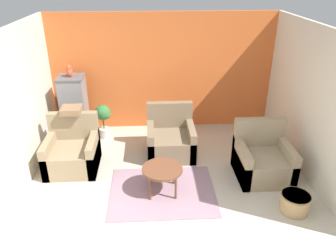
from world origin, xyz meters
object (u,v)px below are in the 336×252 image
object	(u,v)px
armchair_right	(262,160)
parrot	(70,71)
coffee_table	(162,171)
armchair_middle	(171,140)
wicker_basket	(295,202)
potted_plant	(103,117)
armchair_left	(73,153)
birdcage	(75,109)

from	to	relation	value
armchair_right	parrot	xyz separation A→B (m)	(-3.36, 1.57, 1.13)
coffee_table	parrot	bearing A→B (deg)	130.61
armchair_middle	parrot	world-z (taller)	parrot
wicker_basket	potted_plant	bearing A→B (deg)	140.48
armchair_right	parrot	distance (m)	3.88
armchair_left	armchair_middle	xyz separation A→B (m)	(1.73, 0.37, 0.00)
armchair_left	parrot	size ratio (longest dim) A/B	3.83
armchair_right	birdcage	world-z (taller)	birdcage
armchair_middle	birdcage	distance (m)	2.05
armchair_left	parrot	world-z (taller)	parrot
armchair_right	parrot	bearing A→B (deg)	154.92
birdcage	armchair_middle	bearing A→B (deg)	-21.94
armchair_left	wicker_basket	xyz separation A→B (m)	(3.40, -1.38, -0.13)
armchair_left	armchair_right	xyz separation A→B (m)	(3.22, -0.44, 0.00)
potted_plant	armchair_right	bearing A→B (deg)	-28.68
armchair_right	wicker_basket	world-z (taller)	armchair_right
wicker_basket	birdcage	bearing A→B (deg)	144.76
parrot	wicker_basket	distance (m)	4.52
coffee_table	wicker_basket	bearing A→B (deg)	-16.66
coffee_table	parrot	xyz separation A→B (m)	(-1.67, 1.95, 1.02)
armchair_left	wicker_basket	distance (m)	3.67
birdcage	potted_plant	bearing A→B (deg)	-3.41
coffee_table	armchair_middle	bearing A→B (deg)	80.09
coffee_table	wicker_basket	xyz separation A→B (m)	(1.88, -0.56, -0.24)
birdcage	wicker_basket	bearing A→B (deg)	-35.24
coffee_table	parrot	distance (m)	2.76
armchair_right	armchair_middle	distance (m)	1.69
armchair_left	parrot	xyz separation A→B (m)	(-0.14, 1.13, 1.13)
potted_plant	wicker_basket	xyz separation A→B (m)	(3.00, -2.47, -0.30)
wicker_basket	parrot	bearing A→B (deg)	144.74
coffee_table	potted_plant	world-z (taller)	potted_plant
armchair_middle	wicker_basket	world-z (taller)	armchair_middle
armchair_left	birdcage	world-z (taller)	birdcage
armchair_left	birdcage	size ratio (longest dim) A/B	0.70
armchair_middle	wicker_basket	xyz separation A→B (m)	(1.67, -1.75, -0.13)
armchair_right	wicker_basket	size ratio (longest dim) A/B	2.17
armchair_left	armchair_middle	world-z (taller)	same
armchair_middle	armchair_right	bearing A→B (deg)	-28.78
coffee_table	potted_plant	size ratio (longest dim) A/B	0.88
potted_plant	armchair_middle	bearing A→B (deg)	-28.57
armchair_right	armchair_left	bearing A→B (deg)	172.20
armchair_left	wicker_basket	world-z (taller)	armchair_left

